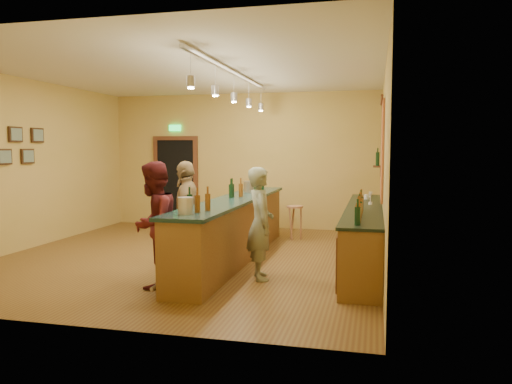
% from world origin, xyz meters
% --- Properties ---
extents(floor, '(7.00, 7.00, 0.00)m').
position_xyz_m(floor, '(0.00, 0.00, 0.00)').
color(floor, brown).
rests_on(floor, ground).
extents(ceiling, '(6.50, 7.00, 0.02)m').
position_xyz_m(ceiling, '(0.00, 0.00, 3.20)').
color(ceiling, silver).
rests_on(ceiling, wall_back).
extents(wall_back, '(6.50, 0.02, 3.20)m').
position_xyz_m(wall_back, '(0.00, 3.50, 1.60)').
color(wall_back, '#B59A44').
rests_on(wall_back, floor).
extents(wall_front, '(6.50, 0.02, 3.20)m').
position_xyz_m(wall_front, '(0.00, -3.50, 1.60)').
color(wall_front, '#B59A44').
rests_on(wall_front, floor).
extents(wall_left, '(0.02, 7.00, 3.20)m').
position_xyz_m(wall_left, '(-3.25, 0.00, 1.60)').
color(wall_left, '#B59A44').
rests_on(wall_left, floor).
extents(wall_right, '(0.02, 7.00, 3.20)m').
position_xyz_m(wall_right, '(3.25, 0.00, 1.60)').
color(wall_right, '#B59A44').
rests_on(wall_right, floor).
extents(doorway, '(1.15, 0.09, 2.48)m').
position_xyz_m(doorway, '(-1.70, 3.47, 1.13)').
color(doorway, black).
rests_on(doorway, wall_back).
extents(tapestry, '(0.03, 1.40, 1.60)m').
position_xyz_m(tapestry, '(3.23, 0.40, 1.85)').
color(tapestry, maroon).
rests_on(tapestry, wall_right).
extents(bottle_shelf, '(0.17, 0.55, 0.54)m').
position_xyz_m(bottle_shelf, '(3.17, 1.90, 1.67)').
color(bottle_shelf, '#4B2816').
rests_on(bottle_shelf, wall_right).
extents(back_counter, '(0.60, 4.55, 1.27)m').
position_xyz_m(back_counter, '(2.97, 0.18, 0.49)').
color(back_counter, brown).
rests_on(back_counter, floor).
extents(tasting_bar, '(0.74, 5.10, 1.38)m').
position_xyz_m(tasting_bar, '(0.80, -0.00, 0.61)').
color(tasting_bar, brown).
rests_on(tasting_bar, floor).
extents(pendant_track, '(0.11, 4.60, 0.50)m').
position_xyz_m(pendant_track, '(0.81, -0.00, 2.98)').
color(pendant_track, silver).
rests_on(pendant_track, ceiling).
extents(bartender, '(0.59, 0.70, 1.63)m').
position_xyz_m(bartender, '(1.52, -1.13, 0.81)').
color(bartender, gray).
rests_on(bartender, floor).
extents(customer_a, '(0.66, 0.85, 1.72)m').
position_xyz_m(customer_a, '(0.20, -1.88, 0.86)').
color(customer_a, '#59191E').
rests_on(customer_a, floor).
extents(customer_b, '(0.64, 1.07, 1.71)m').
position_xyz_m(customer_b, '(0.26, -0.81, 0.85)').
color(customer_b, '#997A51').
rests_on(customer_b, floor).
extents(bar_stool, '(0.34, 0.34, 0.71)m').
position_xyz_m(bar_stool, '(1.51, 2.10, 0.56)').
color(bar_stool, '#A66D4B').
rests_on(bar_stool, floor).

